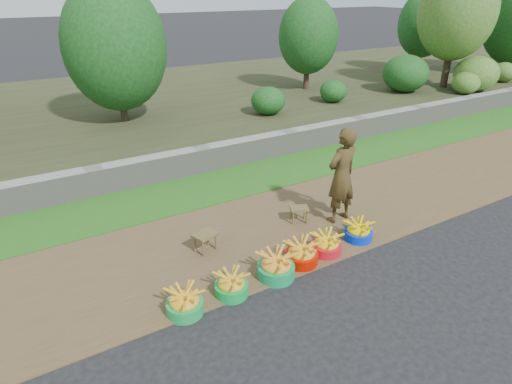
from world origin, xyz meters
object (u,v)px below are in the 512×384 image
basin_d (301,254)px  basin_b (231,285)px  stool_right (299,210)px  basin_e (326,245)px  basin_f (358,232)px  stool_left (205,237)px  vendor_woman (342,176)px  basin_a (184,303)px  basin_c (276,266)px

basin_d → basin_b: bearing=-175.3°
basin_b → stool_right: 2.15m
basin_e → basin_f: size_ratio=1.04×
stool_left → vendor_woman: vendor_woman is taller
basin_a → stool_right: size_ratio=1.24×
stool_left → basin_f: bearing=-22.3°
basin_a → stool_right: 2.75m
basin_a → basin_f: basin_a is taller
basin_c → stool_right: (1.16, 1.07, 0.06)m
basin_f → vendor_woman: vendor_woman is taller
basin_d → stool_right: (0.67, 0.99, 0.07)m
basin_a → stool_right: basin_a is taller
basin_a → basin_b: size_ratio=1.04×
basin_c → stool_right: basin_c is taller
basin_f → stool_right: 1.05m
vendor_woman → stool_right: bearing=-31.1°
basin_e → vendor_woman: vendor_woman is taller
basin_f → vendor_woman: 0.95m
stool_right → stool_left: bearing=-179.6°
basin_d → stool_left: 1.45m
basin_a → basin_c: size_ratio=0.88×
basin_b → stool_left: 1.09m
basin_b → basin_c: size_ratio=0.85×
basin_d → basin_e: size_ratio=1.06×
basin_c → basin_d: (0.49, 0.08, -0.01)m
basin_c → basin_e: size_ratio=1.13×
basin_d → vendor_woman: vendor_woman is taller
basin_f → stool_right: (-0.49, 0.92, 0.08)m
stool_right → vendor_woman: 0.91m
basin_c → stool_right: 1.58m
basin_a → basin_d: 1.85m
basin_b → basin_a: bearing=-178.3°
basin_b → basin_e: (1.66, 0.12, 0.01)m
stool_left → stool_right: (1.73, 0.01, -0.03)m
basin_e → basin_c: bearing=-173.7°
basin_a → basin_d: (1.84, 0.12, 0.01)m
basin_c → vendor_woman: vendor_woman is taller
basin_c → stool_left: 1.21m
basin_e → stool_right: 0.99m
stool_left → vendor_woman: (2.35, -0.27, 0.58)m
basin_d → basin_e: 0.47m
basin_a → vendor_woman: vendor_woman is taller
basin_b → stool_left: (0.12, 1.08, 0.11)m
basin_c → basin_b: bearing=-178.6°
basin_c → basin_a: bearing=-178.4°
basin_b → vendor_woman: bearing=18.1°
basin_b → basin_d: (1.19, 0.10, 0.02)m
stool_left → basin_e: bearing=-31.9°
basin_f → stool_left: (-2.22, 0.91, 0.11)m
basin_b → basin_f: 2.35m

